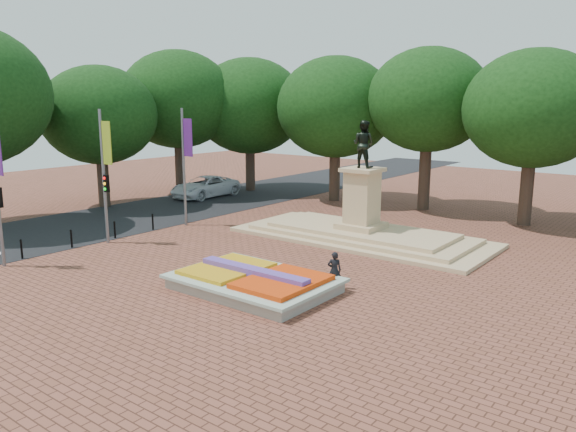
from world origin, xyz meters
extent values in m
plane|color=brown|center=(0.00, 0.00, 0.00)|extent=(90.00, 90.00, 0.00)
cube|color=black|center=(-15.00, 5.00, 0.01)|extent=(9.00, 90.00, 0.02)
cube|color=gray|center=(1.00, -2.00, 0.23)|extent=(6.00, 4.00, 0.45)
cube|color=#ABBAA8|center=(1.00, -2.00, 0.50)|extent=(6.30, 4.30, 0.12)
cube|color=#E3450C|center=(2.45, -2.00, 0.63)|extent=(2.60, 3.40, 0.22)
cube|color=gold|center=(-0.45, -2.00, 0.62)|extent=(2.60, 3.40, 0.18)
cube|color=#4D328B|center=(1.00, -2.00, 0.72)|extent=(5.20, 0.55, 0.38)
cube|color=tan|center=(0.00, 8.00, 0.10)|extent=(14.00, 6.00, 0.20)
cube|color=tan|center=(0.00, 8.00, 0.30)|extent=(12.00, 5.00, 0.20)
cube|color=tan|center=(0.00, 8.00, 0.50)|extent=(10.00, 4.00, 0.20)
cube|color=tan|center=(0.00, 8.00, 0.75)|extent=(2.20, 2.20, 0.30)
cube|color=tan|center=(0.00, 8.00, 2.30)|extent=(1.50, 1.50, 2.80)
cube|color=tan|center=(0.00, 8.00, 3.80)|extent=(1.90, 1.90, 0.20)
imported|color=black|center=(0.00, 8.00, 5.15)|extent=(1.22, 0.95, 2.50)
cylinder|color=#32261B|center=(-16.00, 18.00, 2.00)|extent=(0.80, 0.80, 4.00)
ellipsoid|color=black|center=(-16.00, 18.00, 6.69)|extent=(8.80, 8.80, 7.48)
cylinder|color=#32261B|center=(-8.00, 18.00, 2.00)|extent=(0.80, 0.80, 4.00)
ellipsoid|color=black|center=(-8.00, 18.00, 6.69)|extent=(8.80, 8.80, 7.48)
cylinder|color=#32261B|center=(-1.00, 18.00, 2.00)|extent=(0.80, 0.80, 4.00)
ellipsoid|color=black|center=(-1.00, 18.00, 6.69)|extent=(8.80, 8.80, 7.48)
cylinder|color=#32261B|center=(6.00, 18.00, 2.00)|extent=(0.80, 0.80, 4.00)
ellipsoid|color=black|center=(6.00, 18.00, 6.69)|extent=(8.80, 8.80, 7.48)
cylinder|color=#32261B|center=(-19.50, 5.00, 1.92)|extent=(0.80, 0.80, 3.84)
ellipsoid|color=black|center=(-19.50, 5.00, 6.41)|extent=(8.40, 8.40, 7.14)
cylinder|color=#32261B|center=(-19.50, 13.00, 1.92)|extent=(0.80, 0.80, 3.84)
ellipsoid|color=black|center=(-19.50, 13.00, 6.41)|extent=(8.40, 8.40, 7.14)
cylinder|color=slate|center=(-10.20, -1.00, 3.50)|extent=(0.16, 0.16, 7.00)
cube|color=#92AD22|center=(-9.75, -1.00, 5.30)|extent=(0.70, 0.04, 2.20)
cylinder|color=slate|center=(-10.20, 4.50, 3.50)|extent=(0.16, 0.16, 7.00)
cube|color=#521B70|center=(-9.75, 4.50, 5.30)|extent=(0.70, 0.04, 2.20)
cube|color=black|center=(-10.00, -1.00, 3.20)|extent=(0.28, 0.18, 0.90)
cylinder|color=black|center=(-10.70, -5.40, 0.45)|extent=(0.10, 0.10, 0.90)
sphere|color=black|center=(-10.70, -5.40, 0.92)|extent=(0.12, 0.12, 0.12)
cylinder|color=black|center=(-10.70, -2.80, 0.45)|extent=(0.10, 0.10, 0.90)
sphere|color=black|center=(-10.70, -2.80, 0.92)|extent=(0.12, 0.12, 0.12)
cylinder|color=black|center=(-10.70, -0.20, 0.45)|extent=(0.10, 0.10, 0.90)
sphere|color=black|center=(-10.70, -0.20, 0.92)|extent=(0.12, 0.12, 0.12)
cylinder|color=black|center=(-10.70, 2.40, 0.45)|extent=(0.10, 0.10, 0.90)
sphere|color=black|center=(-10.70, 2.40, 0.92)|extent=(0.12, 0.12, 0.12)
cylinder|color=black|center=(-10.70, 5.00, 0.45)|extent=(0.10, 0.10, 0.90)
sphere|color=black|center=(-10.70, 5.00, 0.92)|extent=(0.12, 0.12, 0.12)
imported|color=silver|center=(-16.72, 12.38, 0.82)|extent=(2.80, 5.91, 1.63)
imported|color=black|center=(3.42, 0.13, 0.76)|extent=(0.66, 0.62, 1.52)
camera|label=1|loc=(15.15, -17.97, 7.36)|focal=35.00mm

